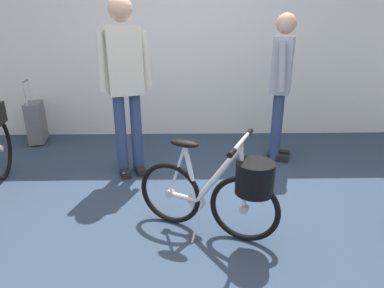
{
  "coord_description": "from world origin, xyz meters",
  "views": [
    {
      "loc": [
        0.01,
        -2.21,
        1.44
      ],
      "look_at": [
        0.06,
        0.26,
        0.55
      ],
      "focal_mm": 30.1,
      "sensor_mm": 36.0,
      "label": 1
    }
  ],
  "objects_px": {
    "folding_bike_foreground": "(223,189)",
    "rolling_suitcase": "(36,122)",
    "visitor_browsing": "(125,78)",
    "visitor_near_wall": "(281,81)"
  },
  "relations": [
    {
      "from": "visitor_browsing",
      "to": "rolling_suitcase",
      "type": "xyz_separation_m",
      "value": [
        -1.38,
        0.97,
        -0.71
      ]
    },
    {
      "from": "folding_bike_foreground",
      "to": "rolling_suitcase",
      "type": "bearing_deg",
      "value": 136.76
    },
    {
      "from": "rolling_suitcase",
      "to": "folding_bike_foreground",
      "type": "bearing_deg",
      "value": -43.24
    },
    {
      "from": "folding_bike_foreground",
      "to": "rolling_suitcase",
      "type": "height_order",
      "value": "rolling_suitcase"
    },
    {
      "from": "visitor_near_wall",
      "to": "visitor_browsing",
      "type": "height_order",
      "value": "visitor_browsing"
    },
    {
      "from": "visitor_browsing",
      "to": "visitor_near_wall",
      "type": "bearing_deg",
      "value": 12.88
    },
    {
      "from": "folding_bike_foreground",
      "to": "visitor_browsing",
      "type": "distance_m",
      "value": 1.53
    },
    {
      "from": "visitor_near_wall",
      "to": "visitor_browsing",
      "type": "distance_m",
      "value": 1.67
    },
    {
      "from": "visitor_near_wall",
      "to": "visitor_browsing",
      "type": "relative_size",
      "value": 0.93
    },
    {
      "from": "visitor_near_wall",
      "to": "rolling_suitcase",
      "type": "distance_m",
      "value": 3.12
    }
  ]
}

